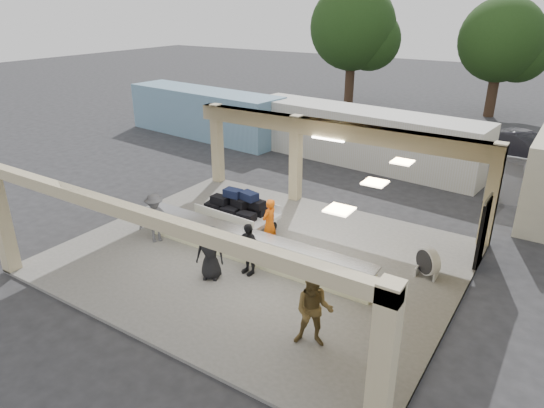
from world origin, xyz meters
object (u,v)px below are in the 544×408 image
Objects in this scene: baggage_counter at (251,247)px; container_blue at (204,113)px; passenger_b at (248,249)px; luggage_cart at (238,209)px; container_white at (360,136)px; passenger_c at (155,218)px; passenger_d at (210,252)px; baggage_handler at (269,223)px; passenger_a at (314,310)px; drum_fan at (428,262)px; car_dark at (522,148)px.

baggage_counter is 16.21m from container_blue.
luggage_cart is at bearing 143.35° from passenger_b.
passenger_b is at bearing -75.94° from container_white.
passenger_d is at bearing -72.81° from passenger_c.
passenger_c is at bearing -50.74° from container_blue.
baggage_counter is 3.53m from passenger_c.
passenger_d is at bearing -106.61° from baggage_counter.
baggage_handler is (-0.07, 1.16, 0.35)m from baggage_counter.
passenger_d is at bearing 143.78° from passenger_a.
luggage_cart is at bearing -39.57° from container_blue.
baggage_counter is 4.85× the size of passenger_c.
passenger_d is at bearing -109.37° from drum_fan.
passenger_b is 3.81m from passenger_c.
passenger_d reaches higher than baggage_counter.
baggage_counter is 5.27m from drum_fan.
passenger_c is 0.14× the size of container_white.
car_dark reaches higher than drum_fan.
passenger_a is at bearing 50.62° from baggage_handler.
passenger_b is (-3.16, 1.83, -0.13)m from passenger_a.
passenger_d is at bearing -43.73° from container_blue.
passenger_c is at bearing 177.87° from car_dark.
container_white reaches higher than passenger_c.
baggage_counter is 4.92× the size of baggage_handler.
baggage_counter is at bearing 48.97° from passenger_d.
luggage_cart is at bearing -85.54° from container_white.
container_blue is (-8.03, 11.98, 0.42)m from passenger_c.
passenger_c is 12.29m from container_white.
passenger_a reaches higher than passenger_c.
container_blue reaches higher than baggage_handler.
container_white is at bearing 87.79° from passenger_a.
container_white reaches higher than luggage_cart.
passenger_c is at bearing -170.54° from baggage_counter.
container_blue is (-17.00, -4.33, 0.58)m from car_dark.
passenger_c reaches higher than passenger_d.
container_blue is (-11.08, 12.81, 0.45)m from passenger_d.
baggage_counter is at bearing -172.59° from car_dark.
baggage_handler is at bearing 93.69° from baggage_counter.
drum_fan is 0.19× the size of car_dark.
container_white reaches higher than passenger_d.
passenger_b reaches higher than baggage_counter.
baggage_handler is 1.80m from passenger_b.
passenger_b is (0.42, -1.75, -0.03)m from baggage_handler.
container_blue reaches higher than container_white.
passenger_d is 0.13× the size of container_white.
container_blue reaches higher than drum_fan.
drum_fan is 5.24m from passenger_b.
luggage_cart is 6.52m from passenger_a.
car_dark reaches higher than baggage_counter.
baggage_handler reaches higher than car_dark.
container_blue is at bearing 130.96° from car_dark.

